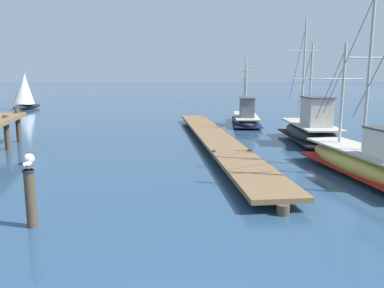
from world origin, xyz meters
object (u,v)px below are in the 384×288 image
at_px(mooring_buoy, 29,159).
at_px(distant_sailboat, 25,91).
at_px(fishing_boat_0, 311,129).
at_px(fishing_boat_2, 369,162).
at_px(mooring_piling, 30,197).
at_px(perched_seagull, 28,164).
at_px(fishing_boat_1, 246,117).

xyz_separation_m(mooring_buoy, distant_sailboat, (-6.97, 28.06, 1.76)).
relative_size(fishing_boat_0, fishing_boat_2, 1.06).
bearing_deg(mooring_piling, perched_seagull, -109.74).
distance_m(mooring_piling, perched_seagull, 0.86).
relative_size(perched_seagull, distant_sailboat, 0.08).
distance_m(fishing_boat_0, fishing_boat_2, 7.72).
bearing_deg(distant_sailboat, fishing_boat_1, -39.44).
bearing_deg(fishing_boat_1, distant_sailboat, 140.56).
xyz_separation_m(fishing_boat_0, fishing_boat_1, (-1.16, 8.43, -0.20)).
bearing_deg(fishing_boat_0, fishing_boat_1, 97.84).
xyz_separation_m(fishing_boat_2, distant_sailboat, (-19.92, 32.65, 1.36)).
distance_m(fishing_boat_2, distant_sailboat, 38.28).
xyz_separation_m(fishing_boat_0, fishing_boat_2, (-1.48, -7.57, -0.15)).
xyz_separation_m(fishing_boat_0, distant_sailboat, (-21.40, 25.08, 1.20)).
bearing_deg(fishing_boat_0, fishing_boat_2, -101.04).
height_order(fishing_boat_1, fishing_boat_2, fishing_boat_2).
height_order(mooring_piling, mooring_buoy, mooring_piling).
bearing_deg(distant_sailboat, fishing_boat_0, -49.52).
bearing_deg(fishing_boat_1, perched_seagull, -121.51).
height_order(fishing_boat_1, perched_seagull, fishing_boat_1).
relative_size(mooring_piling, perched_seagull, 4.01).
height_order(mooring_buoy, distant_sailboat, distant_sailboat).
xyz_separation_m(fishing_boat_0, mooring_piling, (-12.63, -10.27, -0.02)).
xyz_separation_m(fishing_boat_2, mooring_buoy, (-12.95, 4.59, -0.41)).
relative_size(fishing_boat_1, perched_seagull, 21.98).
bearing_deg(perched_seagull, fishing_boat_1, 58.49).
height_order(fishing_boat_2, perched_seagull, fishing_boat_2).
distance_m(fishing_boat_1, fishing_boat_2, 16.00).
relative_size(fishing_boat_2, distant_sailboat, 1.70).
bearing_deg(perched_seagull, fishing_boat_2, 13.63).
height_order(fishing_boat_0, fishing_boat_1, fishing_boat_0).
bearing_deg(mooring_buoy, mooring_piling, -76.10).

